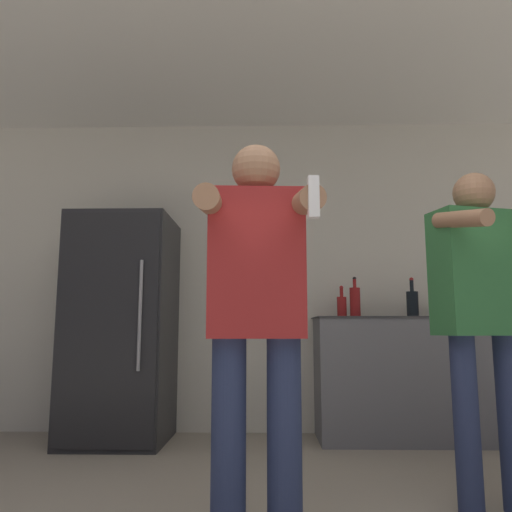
% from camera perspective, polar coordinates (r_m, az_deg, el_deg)
% --- Properties ---
extents(wall_back, '(7.00, 0.06, 2.55)m').
position_cam_1_polar(wall_back, '(4.15, 2.19, -1.92)').
color(wall_back, beige).
rests_on(wall_back, ground_plane).
extents(ceiling_slab, '(7.00, 3.61, 0.05)m').
position_cam_1_polar(ceiling_slab, '(3.10, 2.49, 26.39)').
color(ceiling_slab, silver).
rests_on(ceiling_slab, wall_back).
extents(refrigerator, '(0.71, 0.76, 1.65)m').
position_cam_1_polar(refrigerator, '(3.88, -15.05, -7.88)').
color(refrigerator, '#262628').
rests_on(refrigerator, ground_plane).
extents(counter, '(1.30, 0.57, 0.90)m').
position_cam_1_polar(counter, '(3.96, 16.46, -13.22)').
color(counter, slate).
rests_on(counter, ground_plane).
extents(bottle_dark_rum, '(0.09, 0.09, 0.30)m').
position_cam_1_polar(bottle_dark_rum, '(4.01, 17.45, -5.14)').
color(bottle_dark_rum, black).
rests_on(bottle_dark_rum, counter).
extents(bottle_amber_bourbon, '(0.08, 0.08, 0.34)m').
position_cam_1_polar(bottle_amber_bourbon, '(4.11, 21.73, -4.63)').
color(bottle_amber_bourbon, '#563314').
rests_on(bottle_amber_bourbon, counter).
extents(bottle_short_whiskey, '(0.08, 0.08, 0.31)m').
position_cam_1_polar(bottle_short_whiskey, '(3.91, 11.25, -5.12)').
color(bottle_short_whiskey, maroon).
rests_on(bottle_short_whiskey, counter).
extents(bottle_red_label, '(0.07, 0.07, 0.24)m').
position_cam_1_polar(bottle_red_label, '(3.89, 9.78, -5.61)').
color(bottle_red_label, maroon).
rests_on(bottle_red_label, counter).
extents(person_woman_foreground, '(0.47, 0.48, 1.55)m').
position_cam_1_polar(person_woman_foreground, '(1.93, 0.03, -5.73)').
color(person_woman_foreground, navy).
rests_on(person_woman_foreground, ground_plane).
extents(person_man_side, '(0.55, 0.54, 1.56)m').
position_cam_1_polar(person_man_side, '(2.56, 24.42, -4.40)').
color(person_man_side, navy).
rests_on(person_man_side, ground_plane).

